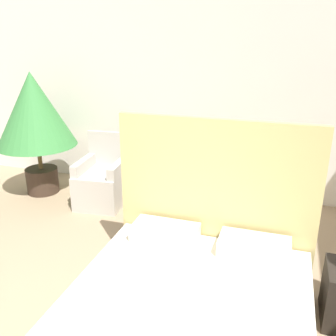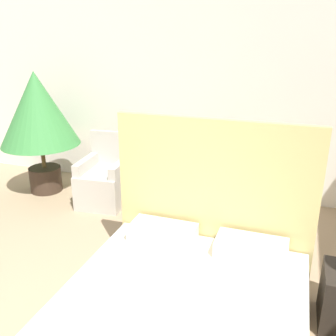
% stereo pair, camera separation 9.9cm
% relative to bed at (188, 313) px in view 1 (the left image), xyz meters
% --- Properties ---
extents(wall_back, '(10.00, 0.06, 2.90)m').
position_rel_bed_xyz_m(wall_back, '(-0.60, 2.98, 1.16)').
color(wall_back, silver).
rests_on(wall_back, ground_plane).
extents(bed, '(1.79, 2.00, 1.56)m').
position_rel_bed_xyz_m(bed, '(0.00, 0.00, 0.00)').
color(bed, '#8C7A5B').
rests_on(bed, ground_plane).
extents(armchair_near_window_left, '(0.66, 0.76, 0.95)m').
position_rel_bed_xyz_m(armchair_near_window_left, '(-1.77, 2.09, 0.00)').
color(armchair_near_window_left, '#B7B2A8').
rests_on(armchair_near_window_left, ground_plane).
extents(armchair_near_window_right, '(0.62, 0.72, 0.95)m').
position_rel_bed_xyz_m(armchair_near_window_right, '(-0.77, 2.09, 0.00)').
color(armchair_near_window_right, '#B7B2A8').
rests_on(armchair_near_window_right, ground_plane).
extents(potted_palm, '(1.11, 1.11, 1.76)m').
position_rel_bed_xyz_m(potted_palm, '(-2.81, 2.17, 0.89)').
color(potted_palm, '#38281E').
rests_on(potted_palm, ground_plane).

